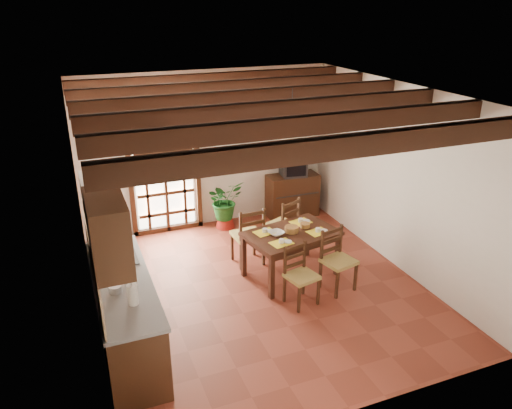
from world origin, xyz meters
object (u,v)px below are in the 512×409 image
chair_far_left (248,245)px  potted_plant (225,198)px  chair_near_left (301,286)px  chair_far_right (282,235)px  pendant_lamp (291,141)px  chair_near_right (337,271)px  kitchen_counter (125,312)px  crt_tv (293,165)px  dining_table (291,238)px  sideboard (292,195)px

chair_far_left → potted_plant: bearing=-96.2°
chair_near_left → chair_far_right: bearing=62.3°
pendant_lamp → potted_plant: bearing=101.4°
chair_near_right → chair_far_right: chair_far_right is taller
chair_near_left → chair_near_right: bearing=-1.4°
kitchen_counter → crt_tv: (3.52, 2.82, 0.54)m
chair_far_left → kitchen_counter: bearing=30.7°
dining_table → chair_far_left: bearing=116.3°
crt_tv → chair_near_left: bearing=-103.9°
sideboard → pendant_lamp: pendant_lamp is taller
chair_near_left → chair_far_left: size_ratio=0.88×
dining_table → pendant_lamp: (-0.00, 0.10, 1.45)m
potted_plant → kitchen_counter: bearing=-127.8°
chair_near_right → potted_plant: (-0.84, 2.58, 0.28)m
chair_near_left → chair_far_right: (0.38, 1.45, 0.04)m
crt_tv → pendant_lamp: bearing=-107.9°
sideboard → dining_table: bearing=-115.0°
sideboard → chair_near_left: bearing=-112.2°
chair_far_left → sideboard: bearing=-138.2°
dining_table → chair_near_left: chair_near_left is taller
crt_tv → pendant_lamp: size_ratio=0.61×
chair_near_left → sideboard: bearing=53.9°
chair_near_left → chair_far_left: (-0.27, 1.32, 0.04)m
kitchen_counter → chair_far_right: 3.12m
dining_table → chair_near_left: (-0.19, -0.73, -0.36)m
chair_near_right → sideboard: 2.69m
sideboard → potted_plant: bearing=-177.0°
dining_table → potted_plant: potted_plant is taller
chair_far_right → potted_plant: (-0.57, 1.26, 0.27)m
crt_tv → chair_far_right: bearing=-112.2°
kitchen_counter → chair_near_left: 2.35m
kitchen_counter → chair_far_right: (2.72, 1.51, -0.17)m
chair_far_left → sideboard: (1.45, 1.44, 0.11)m
crt_tv → dining_table: bearing=-106.7°
sideboard → crt_tv: (0.00, -0.01, 0.60)m
sideboard → chair_far_left: bearing=-134.2°
chair_near_right → pendant_lamp: pendant_lamp is taller
dining_table → chair_far_right: (0.19, 0.73, -0.32)m
chair_near_right → pendant_lamp: bearing=109.7°
kitchen_counter → sideboard: (3.52, 2.83, -0.06)m
kitchen_counter → potted_plant: potted_plant is taller
dining_table → chair_far_right: chair_far_right is taller
crt_tv → sideboard: bearing=99.3°
chair_far_right → dining_table: bearing=51.4°
pendant_lamp → chair_far_right: bearing=72.8°
chair_far_left → sideboard: chair_far_left is taller
chair_far_right → crt_tv: (0.80, 1.30, 0.71)m
chair_far_right → crt_tv: 1.69m
chair_near_left → pendant_lamp: 2.00m
dining_table → sideboard: sideboard is taller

